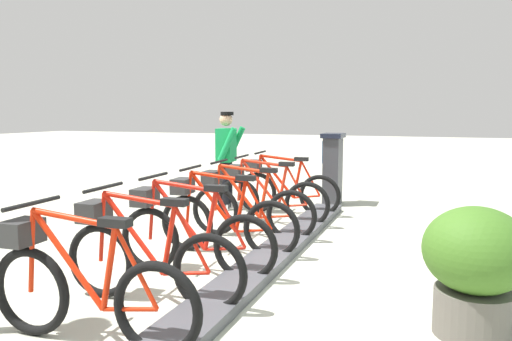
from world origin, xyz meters
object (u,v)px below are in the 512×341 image
at_px(bike_docked_2, 247,206).
at_px(bike_docked_4, 189,234).
at_px(bike_docked_1, 267,196).
at_px(payment_kiosk, 333,168).
at_px(bike_docked_0, 283,188).
at_px(worker_near_rack, 227,156).
at_px(planter_bush, 475,264).
at_px(bike_docked_6, 82,286).
at_px(bike_docked_5, 145,255).
at_px(bike_docked_3, 222,218).

xyz_separation_m(bike_docked_2, bike_docked_4, (0.00, 1.59, 0.00)).
distance_m(bike_docked_1, bike_docked_4, 2.39).
distance_m(payment_kiosk, bike_docked_0, 1.28).
bearing_deg(bike_docked_2, bike_docked_1, -90.00).
relative_size(bike_docked_1, bike_docked_2, 1.00).
bearing_deg(worker_near_rack, bike_docked_1, 139.69).
height_order(bike_docked_4, planter_bush, bike_docked_4).
bearing_deg(worker_near_rack, payment_kiosk, -146.85).
bearing_deg(worker_near_rack, bike_docked_6, 102.00).
relative_size(worker_near_rack, planter_bush, 1.71).
height_order(bike_docked_6, planter_bush, bike_docked_6).
xyz_separation_m(payment_kiosk, worker_near_rack, (1.60, 1.05, 0.24)).
height_order(payment_kiosk, bike_docked_0, payment_kiosk).
bearing_deg(bike_docked_1, bike_docked_6, 90.00).
distance_m(bike_docked_2, bike_docked_4, 1.59).
distance_m(bike_docked_0, bike_docked_4, 3.18).
bearing_deg(payment_kiosk, bike_docked_1, 73.43).
bearing_deg(payment_kiosk, bike_docked_0, 63.08).
relative_size(bike_docked_2, planter_bush, 1.77).
xyz_separation_m(bike_docked_1, planter_bush, (-2.61, 2.85, 0.11)).
bearing_deg(bike_docked_1, bike_docked_4, 90.00).
bearing_deg(bike_docked_5, bike_docked_1, -90.00).
relative_size(bike_docked_1, bike_docked_5, 1.00).
xyz_separation_m(bike_docked_3, bike_docked_4, (0.00, 0.80, 0.00)).
bearing_deg(bike_docked_3, bike_docked_6, 90.00).
relative_size(bike_docked_0, bike_docked_4, 1.00).
relative_size(bike_docked_5, worker_near_rack, 1.04).
height_order(bike_docked_0, bike_docked_4, same).
relative_size(bike_docked_1, bike_docked_6, 1.00).
distance_m(bike_docked_5, worker_near_rack, 4.21).
relative_size(bike_docked_2, bike_docked_3, 1.00).
bearing_deg(planter_bush, bike_docked_4, -10.03).
bearing_deg(bike_docked_3, bike_docked_0, -90.00).
height_order(bike_docked_2, planter_bush, bike_docked_2).
bearing_deg(bike_docked_2, planter_bush, 141.84).
bearing_deg(bike_docked_4, bike_docked_2, -90.00).
distance_m(bike_docked_0, bike_docked_3, 2.39).
bearing_deg(planter_bush, bike_docked_6, 23.36).
bearing_deg(bike_docked_3, bike_docked_5, 90.00).
bearing_deg(bike_docked_6, bike_docked_5, -90.00).
bearing_deg(bike_docked_4, bike_docked_0, -90.00).
bearing_deg(bike_docked_3, bike_docked_2, -90.00).
height_order(bike_docked_0, bike_docked_1, same).
distance_m(bike_docked_3, bike_docked_6, 2.39).
xyz_separation_m(bike_docked_2, bike_docked_6, (0.00, 3.18, 0.00)).
relative_size(bike_docked_5, planter_bush, 1.77).
height_order(bike_docked_6, worker_near_rack, worker_near_rack).
xyz_separation_m(bike_docked_1, worker_near_rack, (1.03, -0.87, 0.48)).
bearing_deg(planter_bush, bike_docked_0, -54.36).
height_order(bike_docked_3, bike_docked_4, same).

